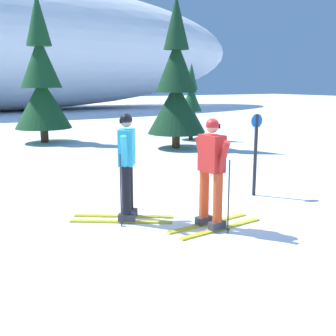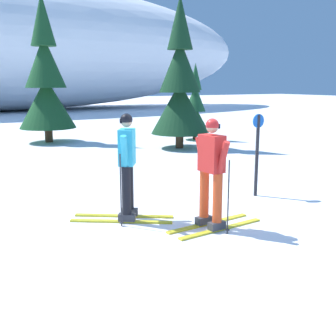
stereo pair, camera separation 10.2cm
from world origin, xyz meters
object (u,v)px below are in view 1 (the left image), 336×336
at_px(pine_tree_center_left, 41,82).
at_px(pine_tree_far_right, 178,106).
at_px(skier_red_jacket, 212,172).
at_px(pine_tree_right, 191,108).
at_px(skier_cyan_jacket, 127,166).
at_px(pine_tree_center_right, 176,86).
at_px(trail_marker_post, 256,150).

xyz_separation_m(pine_tree_center_left, pine_tree_far_right, (6.04, -0.18, -1.10)).
height_order(skier_red_jacket, pine_tree_right, pine_tree_right).
height_order(skier_red_jacket, pine_tree_center_left, pine_tree_center_left).
xyz_separation_m(skier_cyan_jacket, pine_tree_far_right, (7.26, 10.13, 0.30)).
bearing_deg(skier_cyan_jacket, pine_tree_center_right, 52.68).
height_order(pine_tree_center_left, pine_tree_right, pine_tree_center_left).
bearing_deg(pine_tree_center_right, pine_tree_center_left, 134.16).
bearing_deg(pine_tree_center_left, pine_tree_center_right, -45.84).
bearing_deg(trail_marker_post, skier_cyan_jacket, -177.67).
height_order(skier_cyan_jacket, pine_tree_center_left, pine_tree_center_left).
bearing_deg(pine_tree_far_right, skier_red_jacket, -119.28).
xyz_separation_m(skier_cyan_jacket, pine_tree_right, (6.64, 8.09, 0.35)).
xyz_separation_m(pine_tree_center_right, pine_tree_far_right, (2.32, 3.65, -0.94)).
distance_m(pine_tree_center_left, trail_marker_post, 10.42).
xyz_separation_m(skier_red_jacket, trail_marker_post, (1.96, 1.17, 0.02)).
height_order(pine_tree_center_right, pine_tree_far_right, pine_tree_center_right).
distance_m(skier_red_jacket, trail_marker_post, 2.29).
bearing_deg(pine_tree_center_right, trail_marker_post, -107.31).
distance_m(pine_tree_center_right, pine_tree_right, 2.52).
xyz_separation_m(pine_tree_center_right, pine_tree_right, (1.71, 1.61, -0.90)).
xyz_separation_m(pine_tree_center_right, trail_marker_post, (-1.98, -6.35, -1.24)).
bearing_deg(pine_tree_right, trail_marker_post, -114.84).
height_order(skier_red_jacket, pine_tree_center_right, pine_tree_center_right).
bearing_deg(pine_tree_right, skier_cyan_jacket, -129.41).
height_order(pine_tree_center_left, pine_tree_center_right, pine_tree_center_left).
relative_size(skier_cyan_jacket, pine_tree_right, 0.59).
bearing_deg(trail_marker_post, pine_tree_far_right, 66.73).
distance_m(pine_tree_center_right, pine_tree_far_right, 4.43).
relative_size(pine_tree_center_left, trail_marker_post, 3.31).
relative_size(pine_tree_center_right, trail_marker_post, 3.09).
distance_m(skier_cyan_jacket, pine_tree_right, 10.47).
relative_size(skier_red_jacket, skier_cyan_jacket, 0.98).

